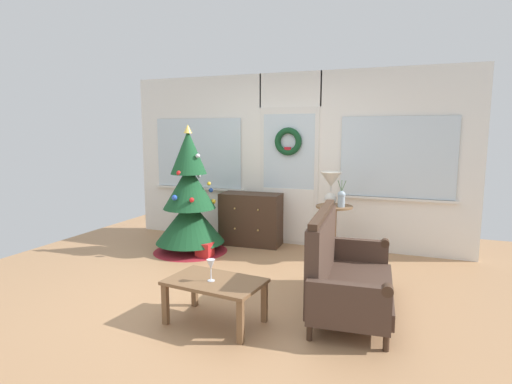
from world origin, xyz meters
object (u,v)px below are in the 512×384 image
object	(u,v)px
settee_sofa	(342,271)
coffee_table	(215,286)
dresser_cabinet	(251,219)
table_lamp	(331,184)
wine_glass	(211,265)
side_table	(334,222)
flower_vase	(341,198)
christmas_tree	(190,205)
gift_box	(205,250)

from	to	relation	value
settee_sofa	coffee_table	size ratio (longest dim) A/B	1.73
dresser_cabinet	table_lamp	world-z (taller)	table_lamp
coffee_table	wine_glass	distance (m)	0.20
side_table	wine_glass	size ratio (longest dim) A/B	3.75
table_lamp	wine_glass	xyz separation A→B (m)	(-0.60, -2.30, -0.48)
flower_vase	wine_glass	xyz separation A→B (m)	(-0.76, -2.20, -0.31)
settee_sofa	coffee_table	xyz separation A→B (m)	(-1.00, -0.70, -0.04)
christmas_tree	dresser_cabinet	bearing A→B (deg)	44.17
side_table	coffee_table	bearing A→B (deg)	-105.88
christmas_tree	settee_sofa	world-z (taller)	christmas_tree
gift_box	christmas_tree	bearing A→B (deg)	149.97
dresser_cabinet	table_lamp	xyz separation A→B (m)	(1.24, -0.27, 0.63)
side_table	gift_box	distance (m)	1.78
wine_glass	coffee_table	bearing A→B (deg)	53.81
gift_box	coffee_table	bearing A→B (deg)	-59.22
table_lamp	wine_glass	size ratio (longest dim) A/B	2.26
coffee_table	settee_sofa	bearing A→B (deg)	34.89
flower_vase	dresser_cabinet	bearing A→B (deg)	165.17
flower_vase	gift_box	world-z (taller)	flower_vase
side_table	flower_vase	world-z (taller)	flower_vase
dresser_cabinet	christmas_tree	bearing A→B (deg)	-135.83
wine_glass	settee_sofa	bearing A→B (deg)	35.43
coffee_table	wine_glass	xyz separation A→B (m)	(-0.02, -0.03, 0.20)
settee_sofa	coffee_table	world-z (taller)	settee_sofa
settee_sofa	gift_box	size ratio (longest dim) A/B	7.61
coffee_table	dresser_cabinet	bearing A→B (deg)	104.74
table_lamp	coffee_table	world-z (taller)	table_lamp
dresser_cabinet	wine_glass	bearing A→B (deg)	-75.88
gift_box	settee_sofa	bearing A→B (deg)	-26.52
coffee_table	wine_glass	size ratio (longest dim) A/B	4.56
dresser_cabinet	side_table	distance (m)	1.35
wine_glass	gift_box	world-z (taller)	wine_glass
dresser_cabinet	settee_sofa	world-z (taller)	settee_sofa
dresser_cabinet	gift_box	world-z (taller)	dresser_cabinet
dresser_cabinet	coffee_table	size ratio (longest dim) A/B	1.03
christmas_tree	dresser_cabinet	xyz separation A→B (m)	(0.67, 0.65, -0.28)
side_table	coffee_table	world-z (taller)	side_table
flower_vase	wine_glass	bearing A→B (deg)	-108.97
dresser_cabinet	flower_vase	world-z (taller)	flower_vase
settee_sofa	coffee_table	distance (m)	1.22
wine_glass	dresser_cabinet	bearing A→B (deg)	104.12
table_lamp	gift_box	world-z (taller)	table_lamp
side_table	wine_glass	distance (m)	2.35
side_table	wine_glass	bearing A→B (deg)	-106.19
dresser_cabinet	settee_sofa	bearing A→B (deg)	-47.94
side_table	table_lamp	bearing A→B (deg)	146.31
coffee_table	gift_box	xyz separation A→B (m)	(-1.01, 1.70, -0.24)
table_lamp	side_table	bearing A→B (deg)	-33.69
settee_sofa	gift_box	distance (m)	2.26
table_lamp	gift_box	bearing A→B (deg)	-160.13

